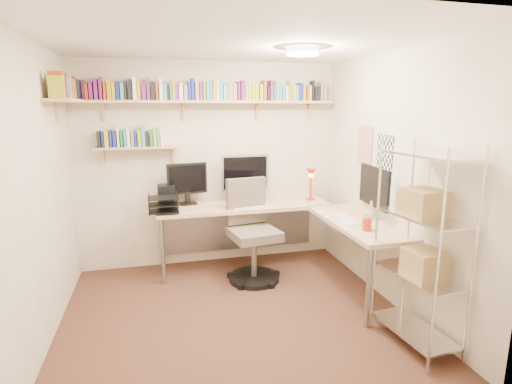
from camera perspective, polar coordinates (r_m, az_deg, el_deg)
The scene contains 6 objects.
ground at distance 4.00m, azimuth -3.01°, elevation -17.28°, with size 3.20×3.20×0.00m, color #40281B.
room_shell at distance 3.52m, azimuth -3.21°, elevation 5.31°, with size 3.24×3.04×2.52m.
wall_shelves at distance 4.73m, azimuth -11.51°, elevation 12.63°, with size 3.12×1.09×0.80m.
corner_desk at distance 4.65m, azimuth 0.69°, elevation -2.45°, with size 2.48×2.05×1.40m.
office_chair at distance 4.61m, azimuth -0.62°, elevation -6.60°, with size 0.61×0.61×1.16m.
wire_rack at distance 3.45m, azimuth 22.69°, elevation -5.95°, with size 0.42×0.76×1.69m.
Camera 1 is at (-0.67, -3.43, 1.96)m, focal length 28.00 mm.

